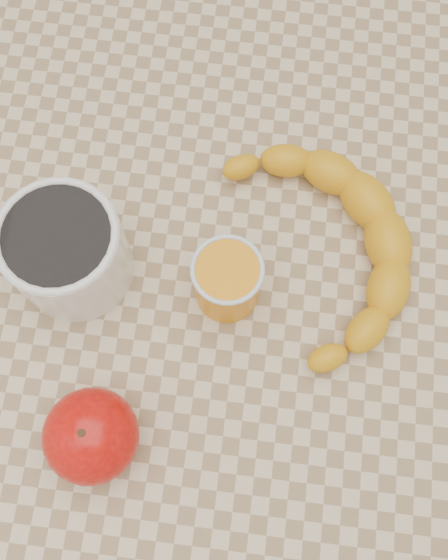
# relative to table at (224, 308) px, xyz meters

# --- Properties ---
(ground) EXTENTS (3.00, 3.00, 0.00)m
(ground) POSITION_rel_table_xyz_m (0.00, 0.00, -0.66)
(ground) COLOR tan
(ground) RESTS_ON ground
(table) EXTENTS (0.80, 0.80, 0.75)m
(table) POSITION_rel_table_xyz_m (0.00, 0.00, 0.00)
(table) COLOR #CEB891
(table) RESTS_ON ground
(coffee_mug) EXTENTS (0.16, 0.11, 0.10)m
(coffee_mug) POSITION_rel_table_xyz_m (-0.15, 0.00, 0.14)
(coffee_mug) COLOR white
(coffee_mug) RESTS_ON table
(orange_juice_glass) EXTENTS (0.07, 0.07, 0.08)m
(orange_juice_glass) POSITION_rel_table_xyz_m (0.00, -0.01, 0.13)
(orange_juice_glass) COLOR orange
(orange_juice_glass) RESTS_ON table
(apple) EXTENTS (0.11, 0.11, 0.08)m
(apple) POSITION_rel_table_xyz_m (-0.10, -0.16, 0.12)
(apple) COLOR #A20506
(apple) RESTS_ON table
(banana) EXTENTS (0.37, 0.41, 0.05)m
(banana) POSITION_rel_table_xyz_m (0.10, 0.05, 0.11)
(banana) COLOR gold
(banana) RESTS_ON table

